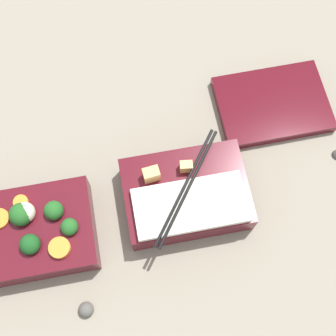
{
  "coord_description": "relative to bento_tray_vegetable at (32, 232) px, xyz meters",
  "views": [
    {
      "loc": [
        0.07,
        -0.2,
        0.77
      ],
      "look_at": [
        0.12,
        0.07,
        0.05
      ],
      "focal_mm": 50.0,
      "sensor_mm": 36.0,
      "label": 1
    }
  ],
  "objects": [
    {
      "name": "ground_plane",
      "position": [
        0.11,
        -0.01,
        -0.03
      ],
      "size": [
        3.0,
        3.0,
        0.0
      ],
      "primitive_type": "plane",
      "color": "gray"
    },
    {
      "name": "bento_lid",
      "position": [
        0.45,
        0.16,
        -0.02
      ],
      "size": [
        0.2,
        0.14,
        0.02
      ],
      "primitive_type": "cube",
      "rotation": [
        0.0,
        0.0,
        0.01
      ],
      "color": "#510F19",
      "rests_on": "ground_plane"
    },
    {
      "name": "bento_tray_rice",
      "position": [
        0.26,
        0.01,
        0.0
      ],
      "size": [
        0.2,
        0.18,
        0.08
      ],
      "color": "#510F19",
      "rests_on": "ground_plane"
    },
    {
      "name": "bento_tray_vegetable",
      "position": [
        0.0,
        0.0,
        0.0
      ],
      "size": [
        0.2,
        0.14,
        0.08
      ],
      "color": "#510F19",
      "rests_on": "ground_plane"
    },
    {
      "name": "pebble_1",
      "position": [
        0.07,
        -0.13,
        -0.02
      ],
      "size": [
        0.02,
        0.02,
        0.02
      ],
      "primitive_type": "sphere",
      "color": "#595651",
      "rests_on": "ground_plane"
    }
  ]
}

